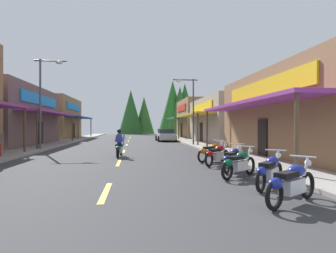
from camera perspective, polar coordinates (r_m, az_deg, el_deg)
The scene contains 19 objects.
ground at distance 24.13m, azimuth -8.21°, elevation -4.13°, with size 10.84×77.48×0.10m, color #38383A.
sidewalk_left at distance 25.20m, azimuth -23.31°, elevation -3.71°, with size 2.27×77.48×0.12m, color gray.
sidewalk_right at distance 24.80m, azimuth 7.14°, elevation -3.76°, with size 2.27×77.48×0.12m, color #9E9991.
centerline_dashes at distance 27.07m, azimuth -8.01°, elevation -3.56°, with size 0.16×51.29×0.01m.
storefront_left_far at distance 43.33m, azimuth -22.52°, elevation 1.50°, with size 9.03×11.91×5.59m.
storefront_right_nearest at distance 18.76m, azimuth 29.04°, elevation 2.21°, with size 9.77×14.00×4.84m.
storefront_right_middle at distance 32.27m, azimuth 13.88°, elevation 1.18°, with size 10.38×12.93×4.68m.
storefront_right_far at distance 44.79m, azimuth 7.59°, elevation 1.49°, with size 9.65×10.46×5.64m.
streetlamp_left at distance 22.34m, azimuth -22.73°, elevation 6.32°, with size 2.20×0.30×6.39m.
streetlamp_right at distance 25.74m, azimuth 4.16°, elevation 4.83°, with size 2.20×0.30×5.85m.
motorcycle_parked_right_0 at distance 7.09m, azimuth 22.85°, elevation -9.96°, with size 1.82×1.29×1.04m.
motorcycle_parked_right_1 at distance 8.72m, azimuth 19.15°, elevation -8.07°, with size 1.54×1.63×1.04m.
motorcycle_parked_right_2 at distance 10.14m, azimuth 13.58°, elevation -6.92°, with size 1.69×1.47×1.04m.
motorcycle_parked_right_3 at distance 11.49m, azimuth 12.48°, elevation -6.09°, with size 1.36×1.78×1.04m.
motorcycle_parked_right_4 at distance 13.13m, azimuth 9.54°, elevation -5.32°, with size 1.56×1.61×1.04m.
motorcycle_parked_right_5 at distance 14.43m, azimuth 8.50°, elevation -4.83°, with size 1.77×1.37×1.04m.
rider_cruising_lead at distance 16.57m, azimuth -9.42°, elevation -3.62°, with size 0.60×2.14×1.57m.
parked_car_curbside at distance 33.58m, azimuth -0.48°, elevation -1.69°, with size 2.13×4.34×1.40m.
treeline_backdrop at distance 63.69m, azimuth 0.15°, elevation 3.15°, with size 17.36×9.45×11.54m.
Camera 1 is at (0.76, -0.32, 1.72)m, focal length 31.40 mm.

